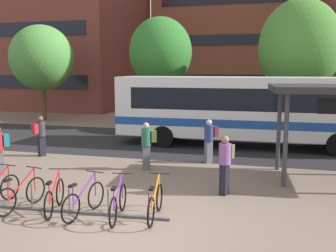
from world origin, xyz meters
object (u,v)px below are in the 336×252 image
Objects in this scene: parked_bicycle_purple_4 at (118,203)px; street_tree_0 at (161,52)px; city_bus at (249,108)px; commuter_maroon_pack_4 at (210,138)px; parked_bicycle_red_1 at (21,195)px; parked_bicycle_purple_3 at (84,200)px; street_tree_2 at (300,48)px; parked_bicycle_red_2 at (55,197)px; street_tree_3 at (42,58)px; commuter_olive_pack_3 at (147,143)px; parked_bicycle_orange_5 at (155,203)px; commuter_red_pack_2 at (40,133)px; commuter_olive_pack_0 at (225,161)px.

street_tree_0 reaches higher than parked_bicycle_purple_4.
commuter_maroon_pack_4 is at bearing -110.90° from city_bus.
parked_bicycle_red_1 is (-5.29, -9.51, -1.39)m from city_bus.
parked_bicycle_purple_3 is 16.45m from street_tree_2.
commuter_maroon_pack_4 reaches higher than parked_bicycle_red_2.
commuter_maroon_pack_4 is at bearing -42.38° from parked_bicycle_red_2.
parked_bicycle_red_1 is 0.93m from parked_bicycle_red_2.
parked_bicycle_purple_3 is 19.05m from street_tree_3.
commuter_olive_pack_3 is (1.04, 4.42, 0.60)m from parked_bicycle_red_2.
street_tree_2 is at bearing -145.73° from commuter_olive_pack_3.
parked_bicycle_red_1 is 0.25× the size of street_tree_0.
parked_bicycle_orange_5 is at bearing 43.27° from commuter_maroon_pack_4.
parked_bicycle_purple_3 is at bearing -110.68° from city_bus.
parked_bicycle_purple_3 is 6.42m from commuter_maroon_pack_4.
city_bus is at bearing -21.96° from street_tree_3.
parked_bicycle_red_2 and parked_bicycle_purple_4 have the same top height.
parked_bicycle_purple_3 is at bearing 60.90° from commuter_olive_pack_3.
city_bus is 15.59m from street_tree_3.
commuter_olive_pack_3 is at bearing -123.53° from city_bus.
commuter_maroon_pack_4 reaches higher than commuter_red_pack_2.
parked_bicycle_orange_5 is at bearing -106.49° from street_tree_2.
commuter_red_pack_2 is at bearing 50.07° from parked_bicycle_purple_3.
street_tree_3 is at bearing 34.96° from parked_bicycle_orange_5.
commuter_olive_pack_0 is 0.23× the size of street_tree_2.
commuter_olive_pack_0 is at bearing -42.66° from street_tree_3.
city_bus is 7.05× the size of parked_bicycle_purple_3.
commuter_olive_pack_3 is at bearing -44.63° from street_tree_3.
parked_bicycle_orange_5 is at bearing -72.89° from parked_bicycle_purple_3.
parked_bicycle_red_2 is 0.82m from parked_bicycle_purple_3.
parked_bicycle_purple_4 is at bearing -79.74° from parked_bicycle_red_1.
commuter_red_pack_2 is (-5.53, 5.36, 0.57)m from parked_bicycle_purple_4.
street_tree_2 is (10.67, 9.29, 3.79)m from commuter_red_pack_2.
parked_bicycle_orange_5 is at bearing -84.83° from parked_bicycle_purple_4.
parked_bicycle_purple_3 is at bearing 83.11° from parked_bicycle_purple_4.
parked_bicycle_purple_3 is 4.05m from commuter_olive_pack_0.
street_tree_0 is 0.90× the size of street_tree_2.
commuter_olive_pack_0 reaches higher than commuter_maroon_pack_4.
commuter_maroon_pack_4 is 10.20m from street_tree_2.
parked_bicycle_red_2 is 1.70m from parked_bicycle_purple_4.
street_tree_3 reaches higher than parked_bicycle_purple_3.
commuter_maroon_pack_4 is (2.00, 1.55, -0.02)m from commuter_olive_pack_3.
commuter_olive_pack_0 is (3.17, 2.45, 0.61)m from parked_bicycle_purple_3.
commuter_red_pack_2 is at bearing -138.96° from street_tree_2.
commuter_olive_pack_0 is (4.92, 2.46, 0.61)m from parked_bicycle_red_1.
commuter_maroon_pack_4 is at bearing -35.58° from street_tree_3.
city_bus reaches higher than parked_bicycle_red_2.
parked_bicycle_red_2 is 0.98× the size of parked_bicycle_purple_4.
commuter_olive_pack_0 is at bearing -93.24° from city_bus.
parked_bicycle_red_1 is 1.00× the size of commuter_olive_pack_3.
city_bus is at bearing -11.21° from parked_bicycle_purple_3.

